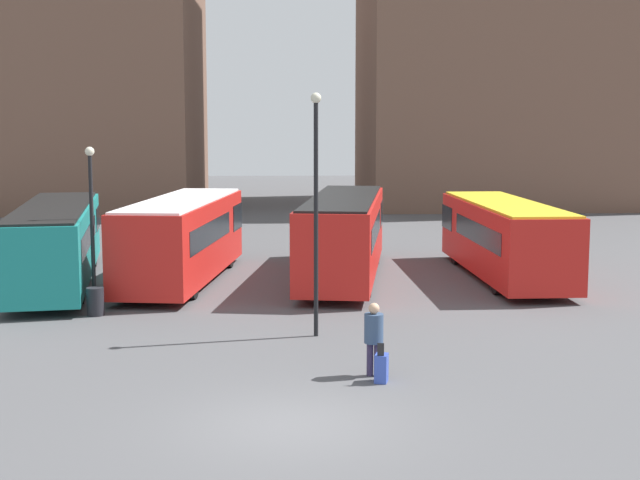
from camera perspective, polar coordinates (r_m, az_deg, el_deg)
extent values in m
plane|color=#4C4C4F|center=(17.51, -1.91, -11.71)|extent=(160.00, 160.00, 0.00)
cube|color=brown|center=(66.01, 12.66, 14.74)|extent=(21.73, 15.37, 28.46)
cube|color=#19847F|center=(33.12, -16.58, -0.12)|extent=(4.24, 12.42, 2.46)
cube|color=black|center=(38.02, -15.90, 1.33)|extent=(2.81, 2.58, 0.94)
cube|color=black|center=(32.00, -16.78, 0.17)|extent=(3.62, 8.08, 0.74)
cube|color=black|center=(32.98, -16.66, 2.07)|extent=(4.01, 12.15, 0.08)
cylinder|color=black|center=(36.98, -15.98, -0.87)|extent=(2.51, 1.43, 1.09)
cylinder|color=black|center=(29.55, -17.19, -2.98)|extent=(2.51, 1.43, 1.09)
cube|color=red|center=(32.68, -8.78, 0.13)|extent=(3.85, 10.58, 2.69)
cube|color=black|center=(36.74, -7.23, 1.50)|extent=(2.78, 2.22, 1.02)
cube|color=black|center=(31.74, -9.19, 0.52)|extent=(3.39, 6.89, 0.81)
cube|color=white|center=(32.53, -8.83, 2.55)|extent=(3.62, 10.35, 0.08)
cylinder|color=black|center=(35.92, -7.54, -1.01)|extent=(2.51, 1.24, 0.93)
cylinder|color=black|center=(29.78, -10.19, -2.83)|extent=(2.51, 1.24, 0.93)
cube|color=red|center=(32.97, 1.53, 0.35)|extent=(4.14, 11.64, 2.68)
cube|color=black|center=(37.57, 2.08, 1.74)|extent=(2.79, 2.44, 1.02)
cube|color=black|center=(31.92, 1.39, 0.71)|extent=(3.55, 7.59, 0.81)
cube|color=black|center=(32.83, 1.54, 2.74)|extent=(3.91, 11.39, 0.08)
cylinder|color=black|center=(36.62, 1.95, -0.67)|extent=(2.50, 1.41, 1.07)
cylinder|color=black|center=(29.66, 1.00, -2.62)|extent=(2.50, 1.41, 1.07)
cube|color=red|center=(33.80, 11.73, 0.14)|extent=(2.74, 10.48, 2.50)
cube|color=black|center=(37.88, 10.03, 1.44)|extent=(2.63, 1.96, 0.95)
cube|color=black|center=(32.87, 12.17, 0.47)|extent=(2.70, 6.72, 0.75)
cube|color=yellow|center=(33.66, 11.79, 2.32)|extent=(2.53, 10.26, 0.08)
cylinder|color=black|center=(37.04, 10.36, -0.82)|extent=(2.47, 0.95, 0.91)
cylinder|color=black|center=(30.89, 13.26, -2.56)|extent=(2.47, 0.95, 0.91)
cylinder|color=#382D4C|center=(20.59, 3.21, -7.62)|extent=(0.19, 0.19, 0.78)
cylinder|color=#382D4C|center=(20.57, 3.68, -7.64)|extent=(0.19, 0.19, 0.78)
cylinder|color=#334766|center=(20.40, 3.46, -5.67)|extent=(0.54, 0.54, 0.67)
sphere|color=tan|center=(20.30, 3.47, -4.39)|extent=(0.25, 0.25, 0.25)
cube|color=#334CB2|center=(20.14, 3.95, -8.18)|extent=(0.36, 0.43, 0.64)
cube|color=black|center=(19.89, 3.91, -7.00)|extent=(0.15, 0.06, 0.29)
cylinder|color=black|center=(28.04, -14.37, 0.42)|extent=(0.12, 0.12, 4.81)
sphere|color=beige|center=(27.85, -14.53, 5.51)|extent=(0.28, 0.28, 0.28)
cylinder|color=black|center=(23.81, -0.26, 1.25)|extent=(0.12, 0.12, 6.32)
sphere|color=beige|center=(23.67, -0.26, 9.08)|extent=(0.28, 0.28, 0.28)
cylinder|color=black|center=(27.63, -14.19, -3.84)|extent=(0.52, 0.52, 0.85)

